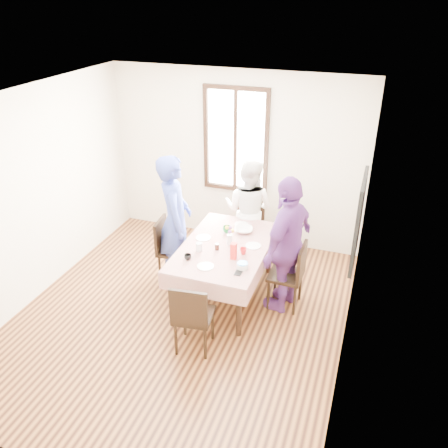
{
  "coord_description": "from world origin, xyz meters",
  "views": [
    {
      "loc": [
        2.06,
        -4.22,
        3.75
      ],
      "look_at": [
        0.38,
        0.59,
        1.1
      ],
      "focal_mm": 37.04,
      "sensor_mm": 36.0,
      "label": 1
    }
  ],
  "objects_px": {
    "person_left": "(174,221)",
    "person_far": "(249,210)",
    "chair_left": "(175,250)",
    "chair_right": "(286,275)",
    "dining_table": "(225,271)",
    "chair_far": "(248,229)",
    "person_right": "(286,244)",
    "chair_near": "(194,315)"
  },
  "relations": [
    {
      "from": "chair_far",
      "to": "person_right",
      "type": "xyz_separation_m",
      "value": [
        0.78,
        -1.03,
        0.45
      ]
    },
    {
      "from": "chair_far",
      "to": "person_left",
      "type": "relative_size",
      "value": 0.49
    },
    {
      "from": "chair_near",
      "to": "person_far",
      "type": "distance_m",
      "value": 2.16
    },
    {
      "from": "chair_right",
      "to": "person_far",
      "type": "height_order",
      "value": "person_far"
    },
    {
      "from": "dining_table",
      "to": "chair_left",
      "type": "relative_size",
      "value": 1.72
    },
    {
      "from": "dining_table",
      "to": "person_right",
      "type": "relative_size",
      "value": 0.87
    },
    {
      "from": "person_far",
      "to": "chair_left",
      "type": "bearing_deg",
      "value": 55.13
    },
    {
      "from": "chair_right",
      "to": "person_far",
      "type": "bearing_deg",
      "value": 39.62
    },
    {
      "from": "chair_near",
      "to": "person_left",
      "type": "distance_m",
      "value": 1.52
    },
    {
      "from": "chair_right",
      "to": "person_left",
      "type": "height_order",
      "value": "person_left"
    },
    {
      "from": "chair_left",
      "to": "person_right",
      "type": "relative_size",
      "value": 0.51
    },
    {
      "from": "dining_table",
      "to": "chair_left",
      "type": "xyz_separation_m",
      "value": [
        -0.8,
        0.15,
        0.08
      ]
    },
    {
      "from": "dining_table",
      "to": "chair_far",
      "type": "height_order",
      "value": "chair_far"
    },
    {
      "from": "chair_left",
      "to": "chair_right",
      "type": "relative_size",
      "value": 1.0
    },
    {
      "from": "chair_right",
      "to": "person_left",
      "type": "distance_m",
      "value": 1.65
    },
    {
      "from": "dining_table",
      "to": "chair_right",
      "type": "height_order",
      "value": "chair_right"
    },
    {
      "from": "chair_right",
      "to": "chair_near",
      "type": "xyz_separation_m",
      "value": [
        -0.8,
        -1.12,
        0.0
      ]
    },
    {
      "from": "person_left",
      "to": "person_far",
      "type": "height_order",
      "value": "person_left"
    },
    {
      "from": "person_far",
      "to": "person_right",
      "type": "relative_size",
      "value": 0.87
    },
    {
      "from": "chair_left",
      "to": "chair_near",
      "type": "distance_m",
      "value": 1.46
    },
    {
      "from": "chair_near",
      "to": "person_left",
      "type": "height_order",
      "value": "person_left"
    },
    {
      "from": "dining_table",
      "to": "chair_far",
      "type": "relative_size",
      "value": 1.72
    },
    {
      "from": "chair_left",
      "to": "person_left",
      "type": "xyz_separation_m",
      "value": [
        0.02,
        0.0,
        0.47
      ]
    },
    {
      "from": "chair_right",
      "to": "chair_far",
      "type": "bearing_deg",
      "value": 39.09
    },
    {
      "from": "chair_near",
      "to": "person_far",
      "type": "height_order",
      "value": "person_far"
    },
    {
      "from": "chair_left",
      "to": "person_far",
      "type": "distance_m",
      "value": 1.25
    },
    {
      "from": "chair_near",
      "to": "person_left",
      "type": "bearing_deg",
      "value": 115.75
    },
    {
      "from": "chair_left",
      "to": "chair_right",
      "type": "height_order",
      "value": "same"
    },
    {
      "from": "chair_left",
      "to": "chair_far",
      "type": "xyz_separation_m",
      "value": [
        0.8,
        0.93,
        0.0
      ]
    },
    {
      "from": "chair_right",
      "to": "chair_near",
      "type": "distance_m",
      "value": 1.38
    },
    {
      "from": "chair_left",
      "to": "chair_far",
      "type": "height_order",
      "value": "same"
    },
    {
      "from": "chair_near",
      "to": "person_far",
      "type": "relative_size",
      "value": 0.58
    },
    {
      "from": "person_far",
      "to": "chair_far",
      "type": "bearing_deg",
      "value": -83.57
    },
    {
      "from": "chair_left",
      "to": "person_left",
      "type": "relative_size",
      "value": 0.49
    },
    {
      "from": "chair_far",
      "to": "dining_table",
      "type": "bearing_deg",
      "value": 83.64
    },
    {
      "from": "chair_near",
      "to": "person_right",
      "type": "relative_size",
      "value": 0.51
    },
    {
      "from": "chair_left",
      "to": "chair_near",
      "type": "height_order",
      "value": "same"
    },
    {
      "from": "person_left",
      "to": "person_right",
      "type": "distance_m",
      "value": 1.56
    },
    {
      "from": "dining_table",
      "to": "person_far",
      "type": "relative_size",
      "value": 0.99
    },
    {
      "from": "chair_right",
      "to": "dining_table",
      "type": "bearing_deg",
      "value": 94.7
    },
    {
      "from": "chair_far",
      "to": "person_far",
      "type": "bearing_deg",
      "value": 83.64
    },
    {
      "from": "chair_far",
      "to": "person_left",
      "type": "xyz_separation_m",
      "value": [
        -0.78,
        -0.93,
        0.47
      ]
    }
  ]
}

